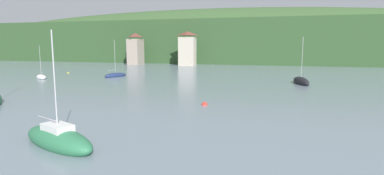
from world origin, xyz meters
The scene contains 9 objects.
wooded_hillside centered at (-8.76, 118.03, 5.46)m, with size 352.00×44.98×29.04m.
shore_building_west centered at (-31.12, 86.47, 4.29)m, with size 3.51×4.70×8.83m.
shore_building_westcentral centered at (-15.56, 85.75, 4.42)m, with size 4.44×3.18×9.08m.
sailboat_near_0 centered at (-3.76, 21.20, 0.36)m, with size 6.40×4.10×6.84m.
sailboat_far_4 centered at (-30.23, 49.33, 0.21)m, with size 4.20×3.84×5.65m.
sailboat_far_6 centered at (11.27, 53.63, 0.32)m, with size 2.77×5.51×7.13m.
sailboat_far_8 centered at (-19.61, 55.12, 0.23)m, with size 3.09×4.62×6.73m.
mooring_buoy_near centered at (1.48, 34.77, 0.00)m, with size 0.59×0.59×0.59m, color red.
mooring_buoy_far centered at (-32.31, 58.82, 0.00)m, with size 0.37×0.37×0.37m, color yellow.
Camera 1 is at (8.09, 7.25, 5.67)m, focal length 28.56 mm.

